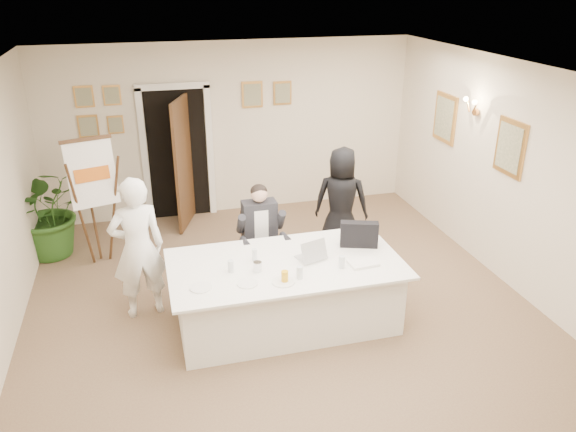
% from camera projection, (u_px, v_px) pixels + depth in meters
% --- Properties ---
extents(floor, '(7.00, 7.00, 0.00)m').
position_uv_depth(floor, '(287.00, 319.00, 6.59)').
color(floor, brown).
rests_on(floor, ground).
extents(ceiling, '(6.00, 7.00, 0.02)m').
position_uv_depth(ceiling, '(286.00, 78.00, 5.48)').
color(ceiling, white).
rests_on(ceiling, wall_back).
extents(wall_back, '(6.00, 0.10, 2.80)m').
position_uv_depth(wall_back, '(232.00, 129.00, 9.14)').
color(wall_back, '#EEE3C9').
rests_on(wall_back, floor).
extents(wall_right, '(0.10, 7.00, 2.80)m').
position_uv_depth(wall_right, '(527.00, 185.00, 6.74)').
color(wall_right, '#EEE3C9').
rests_on(wall_right, floor).
extents(doorway, '(1.14, 0.86, 2.20)m').
position_uv_depth(doorway, '(180.00, 158.00, 8.91)').
color(doorway, black).
rests_on(doorway, floor).
extents(pictures_back_wall, '(3.40, 0.06, 0.80)m').
position_uv_depth(pictures_back_wall, '(180.00, 105.00, 8.74)').
color(pictures_back_wall, gold).
rests_on(pictures_back_wall, wall_back).
extents(pictures_right_wall, '(0.06, 2.20, 0.80)m').
position_uv_depth(pictures_right_wall, '(474.00, 132.00, 7.66)').
color(pictures_right_wall, gold).
rests_on(pictures_right_wall, wall_right).
extents(wall_sconce, '(0.20, 0.30, 0.24)m').
position_uv_depth(wall_sconce, '(473.00, 106.00, 7.50)').
color(wall_sconce, '#AF7238').
rests_on(wall_sconce, wall_right).
extents(conference_table, '(2.59, 1.39, 0.78)m').
position_uv_depth(conference_table, '(286.00, 292.00, 6.40)').
color(conference_table, white).
rests_on(conference_table, floor).
extents(seated_man, '(0.67, 0.70, 1.37)m').
position_uv_depth(seated_man, '(261.00, 235.00, 7.12)').
color(seated_man, black).
rests_on(seated_man, floor).
extents(flip_chart, '(0.64, 0.47, 1.77)m').
position_uv_depth(flip_chart, '(95.00, 208.00, 7.57)').
color(flip_chart, '#3A2812').
rests_on(flip_chart, floor).
extents(standing_man, '(0.69, 0.52, 1.71)m').
position_uv_depth(standing_man, '(138.00, 248.00, 6.39)').
color(standing_man, white).
rests_on(standing_man, floor).
extents(standing_woman, '(0.90, 0.77, 1.56)m').
position_uv_depth(standing_woman, '(341.00, 201.00, 7.91)').
color(standing_woman, black).
rests_on(standing_woman, floor).
extents(potted_palm, '(1.47, 1.36, 1.35)m').
position_uv_depth(potted_palm, '(49.00, 210.00, 7.88)').
color(potted_palm, '#27551C').
rests_on(potted_palm, floor).
extents(laptop, '(0.41, 0.43, 0.28)m').
position_uv_depth(laptop, '(311.00, 247.00, 6.31)').
color(laptop, '#B7BABC').
rests_on(laptop, conference_table).
extents(laptop_bag, '(0.46, 0.26, 0.31)m').
position_uv_depth(laptop_bag, '(359.00, 234.00, 6.56)').
color(laptop_bag, black).
rests_on(laptop_bag, conference_table).
extents(paper_stack, '(0.33, 0.24, 0.03)m').
position_uv_depth(paper_stack, '(363.00, 263.00, 6.21)').
color(paper_stack, white).
rests_on(paper_stack, conference_table).
extents(plate_left, '(0.24, 0.24, 0.01)m').
position_uv_depth(plate_left, '(201.00, 288.00, 5.74)').
color(plate_left, white).
rests_on(plate_left, conference_table).
extents(plate_mid, '(0.26, 0.26, 0.01)m').
position_uv_depth(plate_mid, '(247.00, 283.00, 5.82)').
color(plate_mid, white).
rests_on(plate_mid, conference_table).
extents(plate_near, '(0.27, 0.27, 0.01)m').
position_uv_depth(plate_near, '(283.00, 282.00, 5.84)').
color(plate_near, white).
rests_on(plate_near, conference_table).
extents(glass_a, '(0.08, 0.08, 0.14)m').
position_uv_depth(glass_a, '(231.00, 266.00, 6.03)').
color(glass_a, silver).
rests_on(glass_a, conference_table).
extents(glass_b, '(0.08, 0.08, 0.14)m').
position_uv_depth(glass_b, '(300.00, 273.00, 5.90)').
color(glass_b, silver).
rests_on(glass_b, conference_table).
extents(glass_c, '(0.07, 0.07, 0.14)m').
position_uv_depth(glass_c, '(342.00, 262.00, 6.12)').
color(glass_c, silver).
rests_on(glass_c, conference_table).
extents(glass_d, '(0.07, 0.07, 0.14)m').
position_uv_depth(glass_d, '(254.00, 255.00, 6.27)').
color(glass_d, silver).
rests_on(glass_d, conference_table).
extents(oj_glass, '(0.09, 0.09, 0.13)m').
position_uv_depth(oj_glass, '(285.00, 277.00, 5.83)').
color(oj_glass, gold).
rests_on(oj_glass, conference_table).
extents(steel_jug, '(0.10, 0.10, 0.11)m').
position_uv_depth(steel_jug, '(258.00, 267.00, 6.05)').
color(steel_jug, silver).
rests_on(steel_jug, conference_table).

